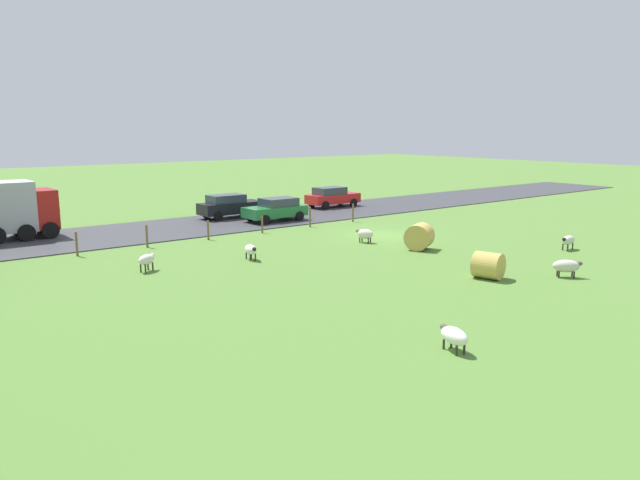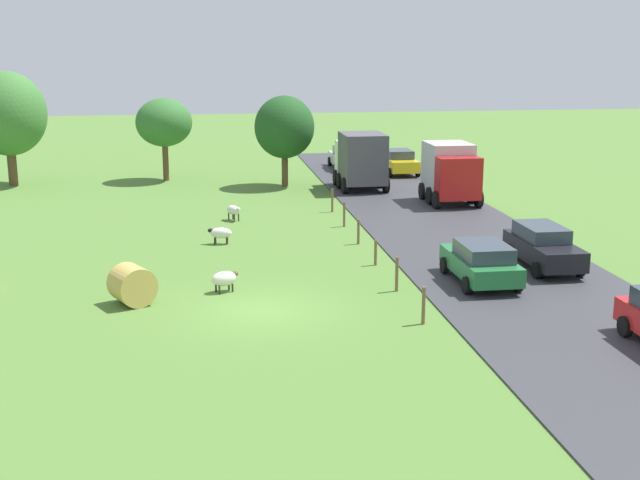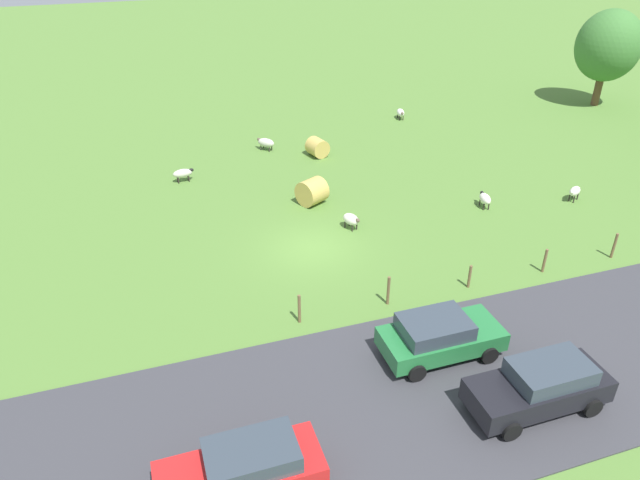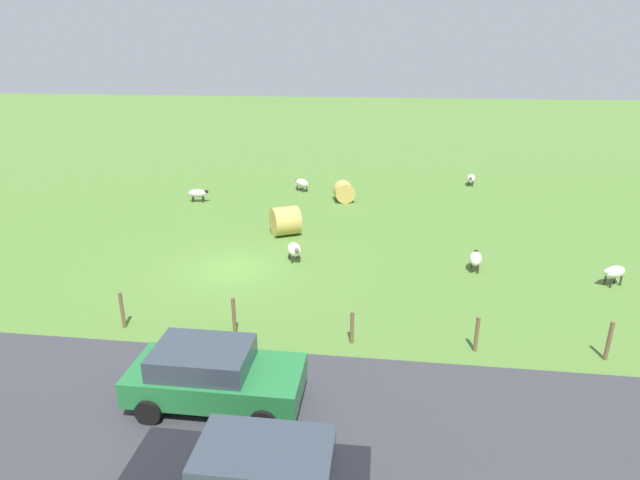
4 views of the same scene
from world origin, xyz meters
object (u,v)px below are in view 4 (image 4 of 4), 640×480
at_px(sheep_2, 471,178).
at_px(sheep_5, 614,272).
at_px(hay_bale_0, 285,221).
at_px(sheep_1, 294,250).
at_px(hay_bale_1, 344,192).
at_px(car_3, 252,480).
at_px(sheep_0, 302,183).
at_px(sheep_3, 198,193).
at_px(sheep_4, 476,259).
at_px(car_0, 213,374).

xyz_separation_m(sheep_2, sheep_5, (15.10, 3.12, 0.07)).
bearing_deg(sheep_5, hay_bale_0, -106.99).
distance_m(sheep_1, sheep_5, 12.49).
bearing_deg(hay_bale_0, hay_bale_1, 159.33).
distance_m(hay_bale_1, car_3, 22.20).
relative_size(sheep_2, sheep_5, 1.15).
distance_m(sheep_2, sheep_5, 15.42).
distance_m(sheep_0, hay_bale_1, 3.46).
relative_size(sheep_1, sheep_3, 0.91).
bearing_deg(sheep_1, sheep_4, 89.34).
relative_size(sheep_1, car_3, 0.25).
relative_size(sheep_0, hay_bale_0, 0.87).
height_order(hay_bale_0, car_3, car_3).
xyz_separation_m(sheep_0, hay_bale_1, (1.98, 2.84, 0.07)).
bearing_deg(hay_bale_1, sheep_5, 47.20).
bearing_deg(sheep_3, hay_bale_1, 98.33).
bearing_deg(sheep_4, sheep_2, 172.53).
relative_size(hay_bale_1, car_3, 0.25).
bearing_deg(sheep_1, sheep_5, 85.86).
xyz_separation_m(sheep_1, sheep_2, (-14.20, 9.34, -0.03)).
bearing_deg(hay_bale_0, sheep_2, 136.78).
bearing_deg(sheep_2, hay_bale_1, -59.00).
relative_size(sheep_2, car_0, 0.29).
bearing_deg(sheep_2, car_0, -22.23).
relative_size(sheep_0, sheep_4, 1.06).
bearing_deg(hay_bale_1, sheep_4, 32.87).
height_order(sheep_5, hay_bale_0, hay_bale_0).
bearing_deg(car_0, sheep_1, 177.71).
distance_m(sheep_3, car_0, 18.99).
bearing_deg(sheep_2, sheep_1, -33.33).
distance_m(sheep_2, car_0, 25.70).
xyz_separation_m(sheep_4, car_3, (12.71, -6.04, 0.41)).
relative_size(sheep_2, hay_bale_0, 0.90).
xyz_separation_m(sheep_3, car_3, (20.95, 8.59, 0.40)).
bearing_deg(car_0, car_3, 29.47).
bearing_deg(car_0, sheep_2, 157.77).
height_order(sheep_2, sheep_4, sheep_4).
relative_size(sheep_3, hay_bale_1, 1.06).
relative_size(hay_bale_1, car_0, 0.27).
distance_m(sheep_1, hay_bale_1, 9.49).
bearing_deg(car_0, hay_bale_1, 174.81).
xyz_separation_m(sheep_1, sheep_5, (0.90, 12.46, 0.04)).
distance_m(hay_bale_0, car_0, 12.81).
relative_size(sheep_2, sheep_3, 1.01).
bearing_deg(hay_bale_0, sheep_0, -176.49).
relative_size(sheep_1, hay_bale_1, 0.97).
bearing_deg(sheep_2, sheep_0, -75.40).
distance_m(sheep_0, sheep_5, 18.59).
bearing_deg(car_3, hay_bale_1, -179.77).
xyz_separation_m(hay_bale_1, car_0, (18.98, -1.72, 0.30)).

